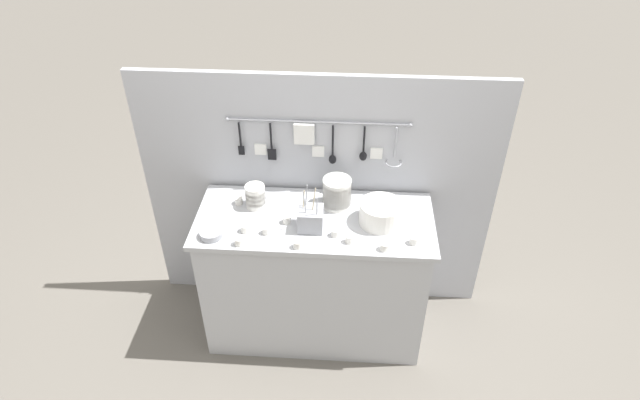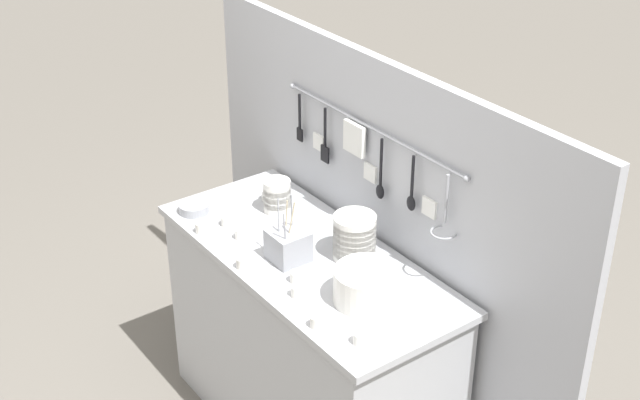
{
  "view_description": "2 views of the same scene",
  "coord_description": "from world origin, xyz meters",
  "px_view_note": "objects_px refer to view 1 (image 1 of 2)",
  "views": [
    {
      "loc": [
        0.19,
        -2.36,
        2.79
      ],
      "look_at": [
        0.03,
        -0.02,
        1.05
      ],
      "focal_mm": 30.0,
      "sensor_mm": 36.0,
      "label": 1
    },
    {
      "loc": [
        2.36,
        -1.66,
        2.76
      ],
      "look_at": [
        0.05,
        0.02,
        1.16
      ],
      "focal_mm": 50.0,
      "sensor_mm": 36.0,
      "label": 2
    }
  ],
  "objects_px": {
    "bowl_stack_nested_right": "(337,193)",
    "cutlery_caddy": "(311,218)",
    "cup_back_left": "(287,220)",
    "cup_edge_far": "(335,233)",
    "steel_mixing_bowl": "(211,234)",
    "cup_by_caddy": "(266,230)",
    "bowl_stack_short_front": "(255,196)",
    "cup_front_left": "(298,244)",
    "cup_beside_plates": "(385,247)",
    "cup_edge_near": "(349,239)",
    "cup_back_right": "(414,240)",
    "cup_centre": "(239,242)",
    "cup_front_right": "(239,201)",
    "cup_mid_row": "(245,228)",
    "plate_stack": "(381,213)"
  },
  "relations": [
    {
      "from": "bowl_stack_nested_right",
      "to": "cutlery_caddy",
      "type": "height_order",
      "value": "cutlery_caddy"
    },
    {
      "from": "cup_back_left",
      "to": "cup_edge_far",
      "type": "xyz_separation_m",
      "value": [
        0.28,
        -0.09,
        0.0
      ]
    },
    {
      "from": "steel_mixing_bowl",
      "to": "cup_by_caddy",
      "type": "relative_size",
      "value": 2.73
    },
    {
      "from": "bowl_stack_short_front",
      "to": "steel_mixing_bowl",
      "type": "bearing_deg",
      "value": -124.84
    },
    {
      "from": "bowl_stack_nested_right",
      "to": "cup_front_left",
      "type": "bearing_deg",
      "value": -116.36
    },
    {
      "from": "cup_edge_far",
      "to": "cup_beside_plates",
      "type": "distance_m",
      "value": 0.28
    },
    {
      "from": "cup_edge_near",
      "to": "cup_back_right",
      "type": "bearing_deg",
      "value": 2.07
    },
    {
      "from": "cup_edge_far",
      "to": "cup_centre",
      "type": "bearing_deg",
      "value": -168.05
    },
    {
      "from": "cup_back_left",
      "to": "cup_centre",
      "type": "distance_m",
      "value": 0.31
    },
    {
      "from": "cutlery_caddy",
      "to": "cup_centre",
      "type": "relative_size",
      "value": 5.72
    },
    {
      "from": "bowl_stack_nested_right",
      "to": "cutlery_caddy",
      "type": "relative_size",
      "value": 0.69
    },
    {
      "from": "cup_front_left",
      "to": "cup_centre",
      "type": "bearing_deg",
      "value": 179.64
    },
    {
      "from": "cup_centre",
      "to": "cup_back_left",
      "type": "bearing_deg",
      "value": 40.89
    },
    {
      "from": "cup_centre",
      "to": "cup_edge_far",
      "type": "distance_m",
      "value": 0.52
    },
    {
      "from": "cup_by_caddy",
      "to": "cup_centre",
      "type": "bearing_deg",
      "value": -142.34
    },
    {
      "from": "steel_mixing_bowl",
      "to": "cup_back_right",
      "type": "bearing_deg",
      "value": 0.77
    },
    {
      "from": "cup_front_right",
      "to": "bowl_stack_nested_right",
      "type": "bearing_deg",
      "value": 2.2
    },
    {
      "from": "cutlery_caddy",
      "to": "cup_beside_plates",
      "type": "distance_m",
      "value": 0.43
    },
    {
      "from": "cup_back_left",
      "to": "cup_front_left",
      "type": "distance_m",
      "value": 0.22
    },
    {
      "from": "steel_mixing_bowl",
      "to": "cup_back_left",
      "type": "height_order",
      "value": "cup_back_left"
    },
    {
      "from": "steel_mixing_bowl",
      "to": "cup_edge_far",
      "type": "relative_size",
      "value": 2.73
    },
    {
      "from": "cutlery_caddy",
      "to": "steel_mixing_bowl",
      "type": "bearing_deg",
      "value": -168.15
    },
    {
      "from": "cup_front_right",
      "to": "cup_beside_plates",
      "type": "xyz_separation_m",
      "value": [
        0.84,
        -0.35,
        0.0
      ]
    },
    {
      "from": "bowl_stack_short_front",
      "to": "cup_back_right",
      "type": "distance_m",
      "value": 0.93
    },
    {
      "from": "cup_by_caddy",
      "to": "cup_mid_row",
      "type": "bearing_deg",
      "value": 176.22
    },
    {
      "from": "cup_front_right",
      "to": "cup_mid_row",
      "type": "height_order",
      "value": "same"
    },
    {
      "from": "cup_centre",
      "to": "cup_front_left",
      "type": "relative_size",
      "value": 1.0
    },
    {
      "from": "cup_by_caddy",
      "to": "cup_mid_row",
      "type": "distance_m",
      "value": 0.12
    },
    {
      "from": "bowl_stack_short_front",
      "to": "cup_mid_row",
      "type": "relative_size",
      "value": 3.09
    },
    {
      "from": "cup_edge_near",
      "to": "bowl_stack_short_front",
      "type": "bearing_deg",
      "value": 152.82
    },
    {
      "from": "cup_edge_far",
      "to": "cup_mid_row",
      "type": "distance_m",
      "value": 0.5
    },
    {
      "from": "bowl_stack_short_front",
      "to": "cup_edge_far",
      "type": "height_order",
      "value": "bowl_stack_short_front"
    },
    {
      "from": "cup_front_left",
      "to": "cup_beside_plates",
      "type": "relative_size",
      "value": 1.0
    },
    {
      "from": "bowl_stack_short_front",
      "to": "cup_front_right",
      "type": "bearing_deg",
      "value": 170.52
    },
    {
      "from": "cup_beside_plates",
      "to": "cup_edge_near",
      "type": "height_order",
      "value": "same"
    },
    {
      "from": "bowl_stack_nested_right",
      "to": "cup_beside_plates",
      "type": "height_order",
      "value": "bowl_stack_nested_right"
    },
    {
      "from": "plate_stack",
      "to": "cup_back_left",
      "type": "distance_m",
      "value": 0.52
    },
    {
      "from": "cup_back_left",
      "to": "cup_edge_near",
      "type": "xyz_separation_m",
      "value": [
        0.35,
        -0.14,
        0.0
      ]
    },
    {
      "from": "bowl_stack_nested_right",
      "to": "steel_mixing_bowl",
      "type": "bearing_deg",
      "value": -154.06
    },
    {
      "from": "bowl_stack_nested_right",
      "to": "cup_edge_near",
      "type": "distance_m",
      "value": 0.34
    },
    {
      "from": "cup_edge_far",
      "to": "cup_front_right",
      "type": "distance_m",
      "value": 0.63
    },
    {
      "from": "bowl_stack_nested_right",
      "to": "cup_edge_near",
      "type": "bearing_deg",
      "value": -75.74
    },
    {
      "from": "cutlery_caddy",
      "to": "cup_edge_near",
      "type": "height_order",
      "value": "cutlery_caddy"
    },
    {
      "from": "cup_back_left",
      "to": "cup_mid_row",
      "type": "distance_m",
      "value": 0.24
    },
    {
      "from": "bowl_stack_nested_right",
      "to": "cup_mid_row",
      "type": "distance_m",
      "value": 0.57
    },
    {
      "from": "cup_front_right",
      "to": "plate_stack",
      "type": "bearing_deg",
      "value": -8.15
    },
    {
      "from": "cutlery_caddy",
      "to": "cup_by_caddy",
      "type": "height_order",
      "value": "cutlery_caddy"
    },
    {
      "from": "cup_front_left",
      "to": "bowl_stack_short_front",
      "type": "bearing_deg",
      "value": 128.95
    },
    {
      "from": "cup_front_right",
      "to": "cup_back_right",
      "type": "bearing_deg",
      "value": -16.07
    },
    {
      "from": "cup_beside_plates",
      "to": "steel_mixing_bowl",
      "type": "bearing_deg",
      "value": 177.12
    }
  ]
}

